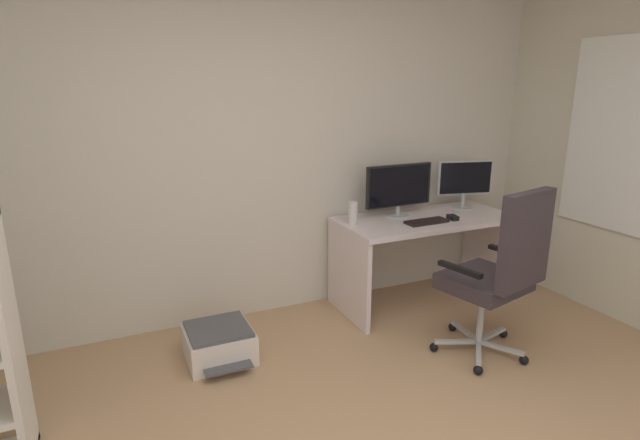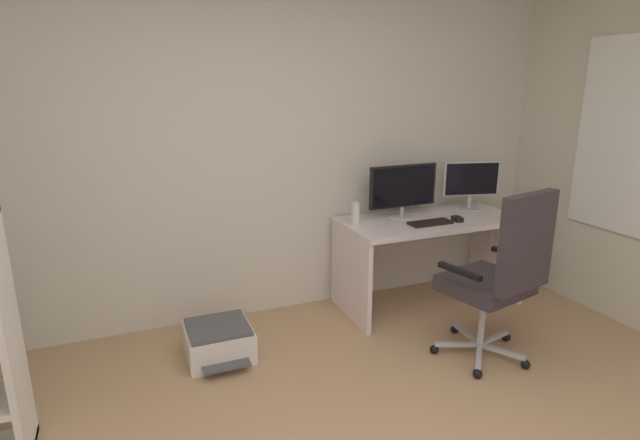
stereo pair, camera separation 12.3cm
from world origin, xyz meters
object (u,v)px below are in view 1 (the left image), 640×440
desk (425,240)px  computer_mouse (453,217)px  monitor_secondary (465,180)px  keyboard (427,222)px  office_chair (500,269)px  printer (219,343)px  desktop_speaker (353,213)px  monitor_main (399,187)px

desk → computer_mouse: (0.15, -0.14, 0.21)m
monitor_secondary → desk: bearing=-165.0°
keyboard → office_chair: size_ratio=0.30×
printer → keyboard: bearing=2.1°
monitor_secondary → office_chair: 1.25m
desk → monitor_secondary: (0.46, 0.12, 0.44)m
desktop_speaker → office_chair: bearing=-62.7°
office_chair → printer: bearing=155.9°
monitor_main → keyboard: size_ratio=1.73×
monitor_secondary → desktop_speaker: size_ratio=2.82×
monitor_secondary → office_chair: size_ratio=0.42×
desk → printer: 1.81m
desk → office_chair: office_chair is taller
monitor_main → printer: monitor_main is taller
keyboard → printer: keyboard is taller
printer → desktop_speaker: bearing=13.7°
desk → printer: bearing=-173.6°
desktop_speaker → printer: (-1.12, -0.27, -0.70)m
desktop_speaker → printer: desktop_speaker is taller
keyboard → monitor_main: bearing=108.9°
monitor_secondary → printer: size_ratio=0.97×
keyboard → computer_mouse: bearing=-2.2°
monitor_main → monitor_secondary: 0.65m
monitor_secondary → desktop_speaker: 1.10m
keyboard → computer_mouse: size_ratio=3.40×
desk → computer_mouse: 0.29m
keyboard → desktop_speaker: bearing=157.2°
monitor_secondary → keyboard: size_ratio=1.41×
computer_mouse → office_chair: 0.84m
printer → desk: bearing=6.4°
desk → monitor_secondary: bearing=15.0°
desk → monitor_secondary: monitor_secondary is taller
desk → monitor_main: (-0.19, 0.12, 0.43)m
office_chair → monitor_main: bearing=94.5°
desk → keyboard: bearing=-125.6°
computer_mouse → office_chair: bearing=-98.3°
desktop_speaker → computer_mouse: bearing=-15.6°
computer_mouse → keyboard: bearing=-171.7°
monitor_secondary → printer: 2.40m
desktop_speaker → printer: 1.35m
monitor_main → computer_mouse: (0.34, -0.26, -0.22)m
monitor_main → keyboard: monitor_main is taller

